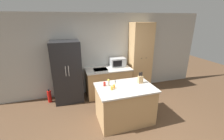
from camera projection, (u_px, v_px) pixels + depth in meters
The scene contains 14 objects.
ground_plane at pixel (130, 135), 3.31m from camera, with size 14.00×14.00×0.00m, color brown.
wall_back at pixel (103, 54), 4.97m from camera, with size 7.20×0.06×2.60m.
refrigerator at pixel (67, 72), 4.44m from camera, with size 0.82×0.67×1.84m.
back_counter at pixel (108, 81), 4.94m from camera, with size 1.46×0.71×0.91m.
pantry_cabinet at pixel (140, 58), 5.11m from camera, with size 0.71×0.53×2.31m.
kitchen_island at pixel (125, 104), 3.66m from camera, with size 1.34×0.93×0.91m.
microwave at pixel (117, 62), 4.97m from camera, with size 0.49×0.36×0.29m.
knife_block at pixel (140, 79), 3.68m from camera, with size 0.11×0.09×0.29m.
spice_bottle_tall_dark at pixel (115, 83), 3.63m from camera, with size 0.04×0.04×0.09m.
spice_bottle_short_red at pixel (108, 83), 3.53m from camera, with size 0.06×0.06×0.16m.
spice_bottle_amber_oil at pixel (105, 84), 3.54m from camera, with size 0.06×0.06×0.10m.
spice_bottle_green_herb at pixel (112, 88), 3.35m from camera, with size 0.05×0.05×0.09m.
spice_bottle_pale_salt at pixel (114, 86), 3.42m from camera, with size 0.05×0.05×0.10m.
fire_extinguisher at pixel (49, 96), 4.54m from camera, with size 0.12×0.12×0.43m.
Camera 1 is at (-1.18, -2.40, 2.45)m, focal length 24.00 mm.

